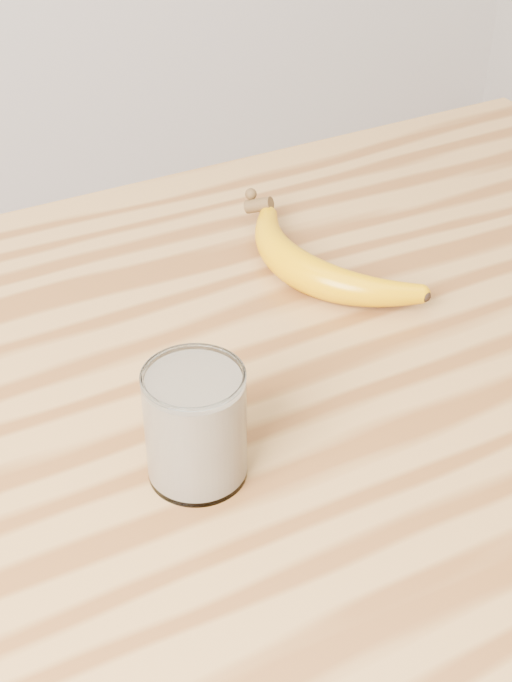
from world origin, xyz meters
name	(u,v)px	position (x,y,z in m)	size (l,w,h in m)	color
table	(258,493)	(0.00, 0.00, 0.77)	(1.20, 0.80, 0.90)	olive
smoothie_glass	(196,425)	(-0.09, -0.07, 0.95)	(0.08, 0.08, 0.10)	white
banana	(302,272)	(0.11, 0.11, 0.92)	(0.11, 0.31, 0.04)	#C78700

